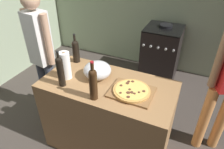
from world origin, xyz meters
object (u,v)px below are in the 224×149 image
at_px(mixing_bowl, 97,70).
at_px(person_in_stripes, 41,52).
at_px(wine_bottle_amber, 76,50).
at_px(wine_bottle_dark, 93,83).
at_px(stove, 161,53).
at_px(paper_towel_roll, 65,66).
at_px(pizza, 132,90).
at_px(wine_bottle_green, 60,70).

bearing_deg(mixing_bowl, person_in_stripes, 173.08).
relative_size(wine_bottle_amber, wine_bottle_dark, 0.90).
bearing_deg(stove, paper_towel_roll, -109.11).
bearing_deg(person_in_stripes, stove, 53.64).
relative_size(pizza, mixing_bowl, 1.23).
distance_m(stove, person_in_stripes, 1.98).
bearing_deg(pizza, wine_bottle_dark, -143.20).
relative_size(stove, person_in_stripes, 0.57).
bearing_deg(pizza, mixing_bowl, 166.67).
bearing_deg(person_in_stripes, paper_towel_roll, -24.01).
xyz_separation_m(stove, person_in_stripes, (-1.13, -1.54, 0.51)).
bearing_deg(wine_bottle_dark, stove, 84.13).
height_order(wine_bottle_dark, stove, wine_bottle_dark).
xyz_separation_m(mixing_bowl, paper_towel_roll, (-0.29, -0.13, 0.06)).
distance_m(mixing_bowl, wine_bottle_amber, 0.43).
bearing_deg(mixing_bowl, stove, 78.75).
xyz_separation_m(paper_towel_roll, wine_bottle_green, (0.04, -0.13, 0.03)).
relative_size(mixing_bowl, paper_towel_roll, 0.97).
xyz_separation_m(paper_towel_roll, wine_bottle_amber, (-0.09, 0.32, 0.00)).
height_order(mixing_bowl, wine_bottle_amber, wine_bottle_amber).
bearing_deg(wine_bottle_amber, paper_towel_roll, -74.73).
relative_size(mixing_bowl, stove, 0.30).
xyz_separation_m(wine_bottle_dark, stove, (0.20, 1.94, -0.60)).
height_order(wine_bottle_dark, person_in_stripes, person_in_stripes).
height_order(pizza, stove, stove).
bearing_deg(paper_towel_roll, wine_bottle_dark, -22.66).
relative_size(wine_bottle_dark, stove, 0.40).
xyz_separation_m(pizza, wine_bottle_amber, (-0.78, 0.29, 0.11)).
distance_m(mixing_bowl, stove, 1.75).
bearing_deg(mixing_bowl, paper_towel_roll, -155.13).
relative_size(pizza, wine_bottle_amber, 1.01).
height_order(paper_towel_roll, stove, paper_towel_roll).
bearing_deg(wine_bottle_dark, paper_towel_roll, 157.34).
bearing_deg(wine_bottle_green, stove, 73.13).
height_order(pizza, paper_towel_roll, paper_towel_roll).
relative_size(pizza, wine_bottle_green, 0.93).
xyz_separation_m(pizza, mixing_bowl, (-0.41, 0.10, 0.06)).
relative_size(pizza, person_in_stripes, 0.21).
bearing_deg(paper_towel_roll, person_in_stripes, 155.99).
height_order(wine_bottle_green, person_in_stripes, person_in_stripes).
bearing_deg(wine_bottle_dark, wine_bottle_green, 173.05).
distance_m(wine_bottle_amber, person_in_stripes, 0.45).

